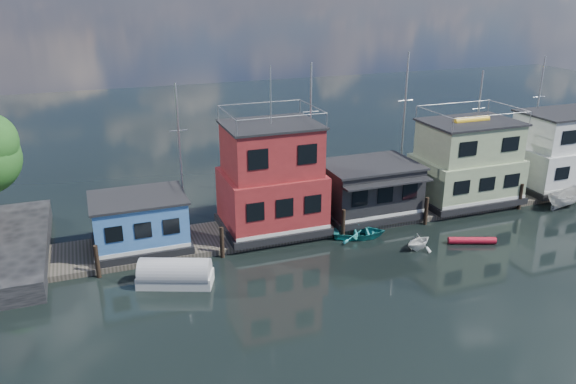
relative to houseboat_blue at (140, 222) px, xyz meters
name	(u,v)px	position (x,y,z in m)	size (l,w,h in m)	color
ground	(467,288)	(18.00, -12.00, -2.21)	(160.00, 160.00, 0.00)	black
dock	(373,214)	(18.00, 0.00, -2.01)	(48.00, 5.00, 0.40)	#595147
houseboat_blue	(140,222)	(0.00, 0.00, 0.00)	(6.40, 4.90, 3.66)	black
houseboat_red	(272,180)	(9.50, 0.00, 1.90)	(7.40, 5.90, 11.86)	black
houseboat_dark	(369,189)	(17.50, -0.02, 0.21)	(7.40, 6.10, 4.06)	black
houseboat_green	(467,163)	(26.50, 0.00, 1.34)	(8.40, 5.90, 7.03)	black
houseboat_white	(561,151)	(36.50, 0.00, 1.33)	(8.40, 5.90, 6.66)	black
pilings	(388,217)	(17.67, -2.80, -1.11)	(42.28, 0.28, 2.20)	#2D2116
background_masts	(391,127)	(22.76, 6.00, 3.35)	(36.40, 0.16, 12.00)	silver
red_kayak	(472,240)	(22.19, -6.92, -1.96)	(0.49, 0.49, 3.37)	red
motorboat	(566,198)	(33.89, -3.77, -1.40)	(1.56, 4.15, 1.60)	silver
dinghy_teal	(359,232)	(15.13, -3.15, -1.80)	(2.78, 3.89, 0.81)	teal
dinghy_white	(419,241)	(18.13, -6.32, -1.61)	(1.94, 2.25, 1.18)	white
tarp_runabout	(175,274)	(1.39, -5.39, -1.52)	(4.85, 3.27, 1.83)	silver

